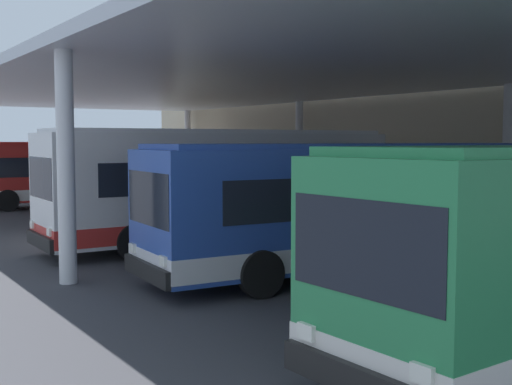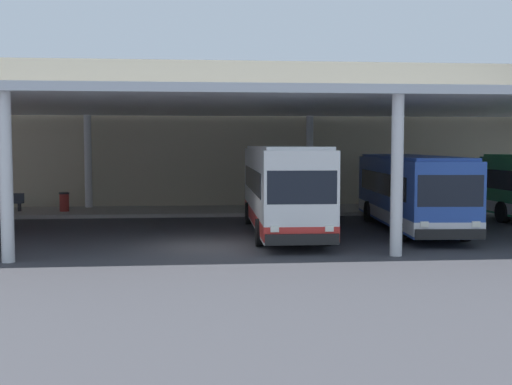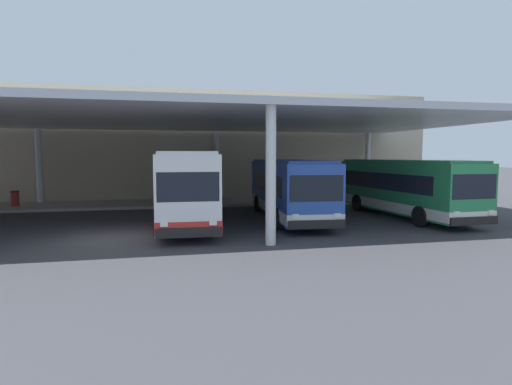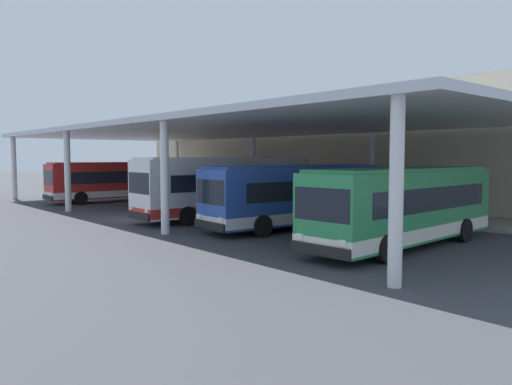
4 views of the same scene
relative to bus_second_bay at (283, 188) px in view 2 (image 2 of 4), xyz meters
The scene contains 8 objects.
ground_plane 5.02m from the bus_second_bay, 133.82° to the right, with size 200.00×200.00×0.00m, color #3D3D42.
platform_kerb 9.15m from the bus_second_bay, 111.09° to the left, with size 42.00×4.50×0.18m, color #A39E93.
station_building_facade 12.30m from the bus_second_bay, 105.53° to the left, with size 48.00×1.60×8.39m, color #C1B293.
canopy_shelter 5.20m from the bus_second_bay, 146.60° to the left, with size 40.00×17.00×5.55m.
bus_second_bay is the anchor object (origin of this frame).
bus_middle_bay 5.54m from the bus_second_bay, ahead, with size 3.25×10.68×3.17m.
bench_waiting 15.86m from the bus_second_bay, 147.72° to the left, with size 1.80×0.45×0.92m.
trash_bin 13.16m from the bus_second_bay, 142.00° to the left, with size 0.52×0.52×0.98m.
Camera 2 is at (-0.46, -23.28, 3.65)m, focal length 46.07 mm.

